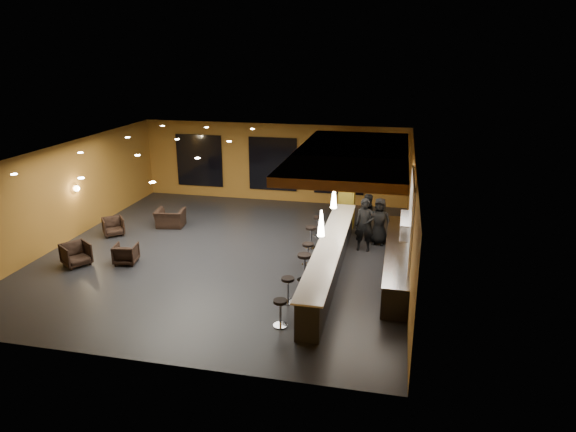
% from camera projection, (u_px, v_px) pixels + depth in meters
% --- Properties ---
extents(floor, '(12.00, 13.00, 0.10)m').
position_uv_depth(floor, '(228.00, 254.00, 17.57)').
color(floor, black).
rests_on(floor, ground).
extents(ceiling, '(12.00, 13.00, 0.10)m').
position_uv_depth(ceiling, '(224.00, 150.00, 16.44)').
color(ceiling, black).
extents(wall_back, '(12.00, 0.10, 3.50)m').
position_uv_depth(wall_back, '(273.00, 162.00, 23.08)').
color(wall_back, '#956221').
rests_on(wall_back, floor).
extents(wall_front, '(12.00, 0.10, 3.50)m').
position_uv_depth(wall_front, '(126.00, 291.00, 10.93)').
color(wall_front, '#956221').
rests_on(wall_front, floor).
extents(wall_left, '(0.10, 13.00, 3.50)m').
position_uv_depth(wall_left, '(64.00, 193.00, 18.23)').
color(wall_left, '#956221').
rests_on(wall_left, floor).
extents(wall_right, '(0.10, 13.00, 3.50)m').
position_uv_depth(wall_right, '(413.00, 216.00, 15.77)').
color(wall_right, '#956221').
rests_on(wall_right, floor).
extents(wood_soffit, '(3.60, 8.00, 0.28)m').
position_uv_depth(wood_soffit, '(352.00, 155.00, 16.61)').
color(wood_soffit, '#A76130').
rests_on(wood_soffit, ceiling).
extents(window_left, '(2.20, 0.06, 2.40)m').
position_uv_depth(window_left, '(199.00, 161.00, 23.70)').
color(window_left, black).
rests_on(window_left, wall_back).
extents(window_center, '(2.20, 0.06, 2.40)m').
position_uv_depth(window_center, '(273.00, 164.00, 22.99)').
color(window_center, black).
rests_on(window_center, wall_back).
extents(window_right, '(2.20, 0.06, 2.40)m').
position_uv_depth(window_right, '(339.00, 167.00, 22.38)').
color(window_right, black).
rests_on(window_right, wall_back).
extents(tile_backsplash, '(0.06, 3.20, 2.40)m').
position_uv_depth(tile_backsplash, '(411.00, 218.00, 14.79)').
color(tile_backsplash, white).
rests_on(tile_backsplash, wall_right).
extents(bar_counter, '(0.60, 8.00, 1.00)m').
position_uv_depth(bar_counter, '(330.00, 259.00, 15.73)').
color(bar_counter, black).
rests_on(bar_counter, floor).
extents(bar_top, '(0.78, 8.10, 0.05)m').
position_uv_depth(bar_top, '(330.00, 243.00, 15.56)').
color(bar_top, white).
rests_on(bar_top, bar_counter).
extents(prep_counter, '(0.70, 6.00, 0.86)m').
position_uv_depth(prep_counter, '(397.00, 261.00, 15.80)').
color(prep_counter, black).
rests_on(prep_counter, floor).
extents(prep_top, '(0.72, 6.00, 0.03)m').
position_uv_depth(prep_top, '(398.00, 247.00, 15.66)').
color(prep_top, silver).
rests_on(prep_top, prep_counter).
extents(wall_shelf_lower, '(0.30, 1.50, 0.03)m').
position_uv_depth(wall_shelf_lower, '(405.00, 233.00, 14.75)').
color(wall_shelf_lower, silver).
rests_on(wall_shelf_lower, wall_right).
extents(wall_shelf_upper, '(0.30, 1.50, 0.03)m').
position_uv_depth(wall_shelf_upper, '(406.00, 218.00, 14.61)').
color(wall_shelf_upper, silver).
rests_on(wall_shelf_upper, wall_right).
extents(column, '(0.60, 0.60, 3.50)m').
position_uv_depth(column, '(347.00, 183.00, 19.60)').
color(column, olive).
rests_on(column, floor).
extents(wall_sconce, '(0.22, 0.22, 0.22)m').
position_uv_depth(wall_sconce, '(77.00, 188.00, 18.65)').
color(wall_sconce, '#FFE5B2').
rests_on(wall_sconce, wall_left).
extents(pendant_0, '(0.20, 0.20, 0.70)m').
position_uv_depth(pendant_0, '(321.00, 223.00, 13.29)').
color(pendant_0, white).
rests_on(pendant_0, wood_soffit).
extents(pendant_1, '(0.20, 0.20, 0.70)m').
position_uv_depth(pendant_1, '(334.00, 197.00, 15.61)').
color(pendant_1, white).
rests_on(pendant_1, wood_soffit).
extents(pendant_2, '(0.20, 0.20, 0.70)m').
position_uv_depth(pendant_2, '(343.00, 178.00, 17.93)').
color(pendant_2, white).
rests_on(pendant_2, wood_soffit).
extents(staff_a, '(0.70, 0.48, 1.85)m').
position_uv_depth(staff_a, '(365.00, 225.00, 17.48)').
color(staff_a, black).
rests_on(staff_a, floor).
extents(staff_b, '(1.00, 0.89, 1.71)m').
position_uv_depth(staff_b, '(369.00, 217.00, 18.49)').
color(staff_b, black).
rests_on(staff_b, floor).
extents(staff_c, '(0.87, 0.60, 1.69)m').
position_uv_depth(staff_c, '(379.00, 221.00, 18.08)').
color(staff_c, black).
rests_on(staff_c, floor).
extents(armchair_a, '(1.11, 1.10, 0.73)m').
position_uv_depth(armchair_a, '(76.00, 254.00, 16.45)').
color(armchair_a, black).
rests_on(armchair_a, floor).
extents(armchair_b, '(0.81, 0.83, 0.65)m').
position_uv_depth(armchair_b, '(126.00, 254.00, 16.62)').
color(armchair_b, black).
rests_on(armchair_b, floor).
extents(armchair_c, '(1.02, 1.02, 0.67)m').
position_uv_depth(armchair_c, '(113.00, 226.00, 19.10)').
color(armchair_c, black).
rests_on(armchair_c, floor).
extents(armchair_d, '(1.19, 1.08, 0.69)m').
position_uv_depth(armchair_d, '(170.00, 218.00, 19.98)').
color(armchair_d, black).
rests_on(armchair_d, floor).
extents(bar_stool_0, '(0.37, 0.37, 0.73)m').
position_uv_depth(bar_stool_0, '(280.00, 309.00, 12.80)').
color(bar_stool_0, silver).
rests_on(bar_stool_0, floor).
extents(bar_stool_1, '(0.37, 0.37, 0.74)m').
position_uv_depth(bar_stool_1, '(288.00, 287.00, 14.00)').
color(bar_stool_1, silver).
rests_on(bar_stool_1, floor).
extents(bar_stool_2, '(0.43, 0.43, 0.86)m').
position_uv_depth(bar_stool_2, '(304.00, 264.00, 15.27)').
color(bar_stool_2, silver).
rests_on(bar_stool_2, floor).
extents(bar_stool_3, '(0.38, 0.38, 0.75)m').
position_uv_depth(bar_stool_3, '(308.00, 251.00, 16.39)').
color(bar_stool_3, silver).
rests_on(bar_stool_3, floor).
extents(bar_stool_4, '(0.40, 0.40, 0.79)m').
position_uv_depth(bar_stool_4, '(311.00, 235.00, 17.78)').
color(bar_stool_4, silver).
rests_on(bar_stool_4, floor).
extents(bar_stool_5, '(0.38, 0.38, 0.74)m').
position_uv_depth(bar_stool_5, '(318.00, 224.00, 18.98)').
color(bar_stool_5, silver).
rests_on(bar_stool_5, floor).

